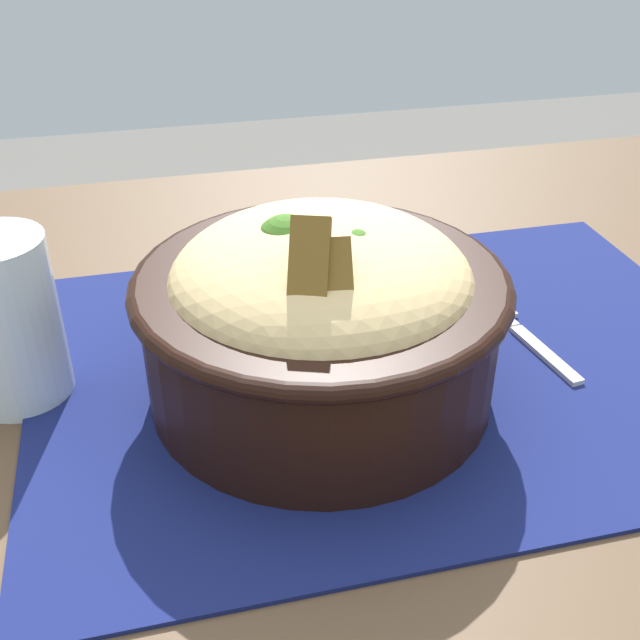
# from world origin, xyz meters

# --- Properties ---
(table) EXTENTS (1.02, 0.79, 0.78)m
(table) POSITION_xyz_m (0.00, 0.00, 0.69)
(table) COLOR #4C3826
(table) RESTS_ON ground_plane
(placemat) EXTENTS (0.47, 0.34, 0.00)m
(placemat) POSITION_xyz_m (-0.03, 0.02, 0.78)
(placemat) COLOR #11194C
(placemat) RESTS_ON table
(bowl) EXTENTS (0.22, 0.22, 0.14)m
(bowl) POSITION_xyz_m (-0.09, 0.00, 0.84)
(bowl) COLOR black
(bowl) RESTS_ON placemat
(fork) EXTENTS (0.03, 0.13, 0.00)m
(fork) POSITION_xyz_m (0.06, 0.04, 0.78)
(fork) COLOR #BDBDBD
(fork) RESTS_ON placemat
(drinking_glass) EXTENTS (0.06, 0.06, 0.11)m
(drinking_glass) POSITION_xyz_m (-0.27, 0.04, 0.83)
(drinking_glass) COLOR silver
(drinking_glass) RESTS_ON table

